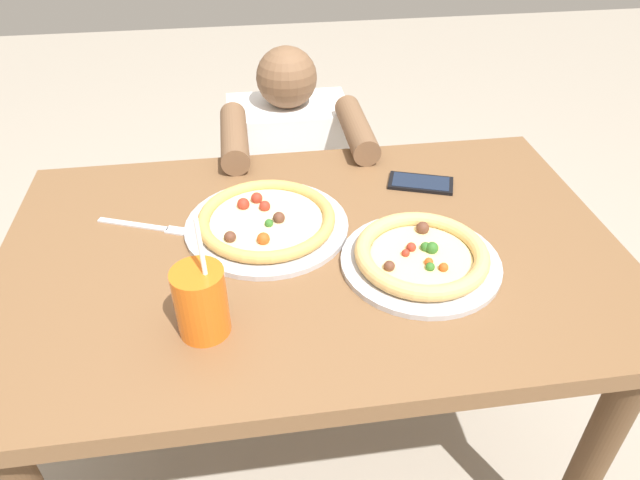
{
  "coord_description": "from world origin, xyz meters",
  "views": [
    {
      "loc": [
        -0.12,
        -0.92,
        1.47
      ],
      "look_at": [
        0.01,
        -0.02,
        0.78
      ],
      "focal_mm": 32.45,
      "sensor_mm": 36.0,
      "label": 1
    }
  ],
  "objects_px": {
    "pizza_near": "(421,256)",
    "fork": "(147,226)",
    "drink_cup_colored": "(201,302)",
    "cell_phone": "(421,183)",
    "diner_seated": "(291,201)",
    "pizza_far": "(266,221)"
  },
  "relations": [
    {
      "from": "pizza_far",
      "to": "fork",
      "type": "xyz_separation_m",
      "value": [
        -0.25,
        0.04,
        -0.02
      ]
    },
    {
      "from": "pizza_far",
      "to": "cell_phone",
      "type": "relative_size",
      "value": 2.08
    },
    {
      "from": "pizza_far",
      "to": "drink_cup_colored",
      "type": "bearing_deg",
      "value": -113.91
    },
    {
      "from": "pizza_far",
      "to": "drink_cup_colored",
      "type": "distance_m",
      "value": 0.31
    },
    {
      "from": "fork",
      "to": "diner_seated",
      "type": "height_order",
      "value": "diner_seated"
    },
    {
      "from": "pizza_far",
      "to": "cell_phone",
      "type": "bearing_deg",
      "value": 18.3
    },
    {
      "from": "pizza_near",
      "to": "drink_cup_colored",
      "type": "xyz_separation_m",
      "value": [
        -0.41,
        -0.12,
        0.05
      ]
    },
    {
      "from": "fork",
      "to": "cell_phone",
      "type": "relative_size",
      "value": 1.17
    },
    {
      "from": "fork",
      "to": "diner_seated",
      "type": "xyz_separation_m",
      "value": [
        0.36,
        0.54,
        -0.32
      ]
    },
    {
      "from": "fork",
      "to": "cell_phone",
      "type": "xyz_separation_m",
      "value": [
        0.63,
        0.08,
        0.0
      ]
    },
    {
      "from": "drink_cup_colored",
      "to": "pizza_far",
      "type": "bearing_deg",
      "value": 66.09
    },
    {
      "from": "cell_phone",
      "to": "diner_seated",
      "type": "distance_m",
      "value": 0.62
    },
    {
      "from": "pizza_near",
      "to": "fork",
      "type": "xyz_separation_m",
      "value": [
        -0.54,
        0.2,
        -0.02
      ]
    },
    {
      "from": "drink_cup_colored",
      "to": "diner_seated",
      "type": "distance_m",
      "value": 0.97
    },
    {
      "from": "cell_phone",
      "to": "diner_seated",
      "type": "relative_size",
      "value": 0.18
    },
    {
      "from": "pizza_near",
      "to": "cell_phone",
      "type": "bearing_deg",
      "value": 73.69
    },
    {
      "from": "fork",
      "to": "cell_phone",
      "type": "bearing_deg",
      "value": 7.63
    },
    {
      "from": "drink_cup_colored",
      "to": "cell_phone",
      "type": "xyz_separation_m",
      "value": [
        0.5,
        0.4,
        -0.06
      ]
    },
    {
      "from": "cell_phone",
      "to": "diner_seated",
      "type": "xyz_separation_m",
      "value": [
        -0.27,
        0.46,
        -0.32
      ]
    },
    {
      "from": "drink_cup_colored",
      "to": "fork",
      "type": "relative_size",
      "value": 1.16
    },
    {
      "from": "drink_cup_colored",
      "to": "cell_phone",
      "type": "height_order",
      "value": "drink_cup_colored"
    },
    {
      "from": "diner_seated",
      "to": "fork",
      "type": "bearing_deg",
      "value": -123.18
    }
  ]
}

